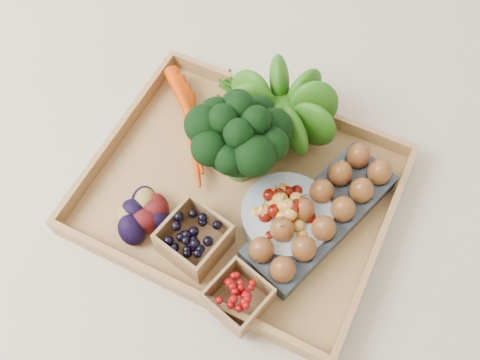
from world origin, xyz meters
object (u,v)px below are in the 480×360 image
at_px(tray, 240,193).
at_px(egg_carton, 320,217).
at_px(broccoli, 240,151).
at_px(cherry_bowl, 286,217).

xyz_separation_m(tray, egg_carton, (0.16, 0.01, 0.03)).
height_order(tray, egg_carton, egg_carton).
bearing_deg(broccoli, cherry_bowl, -26.50).
bearing_deg(tray, broccoli, 117.06).
height_order(tray, broccoli, broccoli).
distance_m(broccoli, egg_carton, 0.19).
height_order(tray, cherry_bowl, cherry_bowl).
distance_m(tray, broccoli, 0.09).
bearing_deg(cherry_bowl, broccoli, 153.50).
xyz_separation_m(broccoli, egg_carton, (0.18, -0.03, -0.05)).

